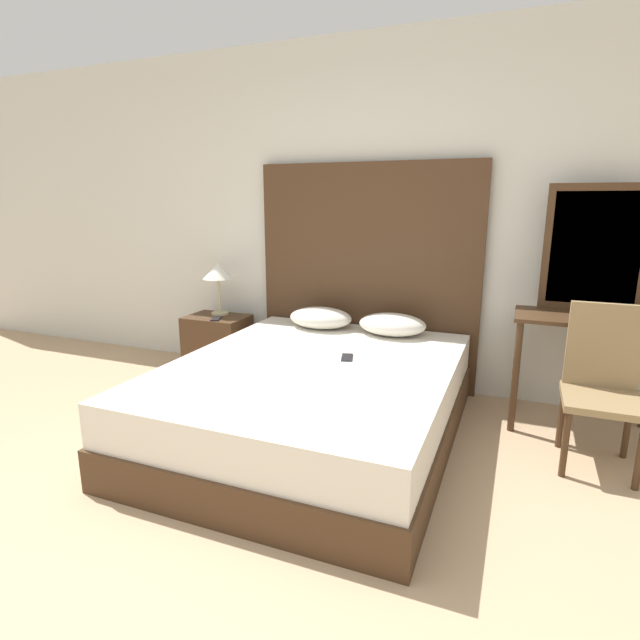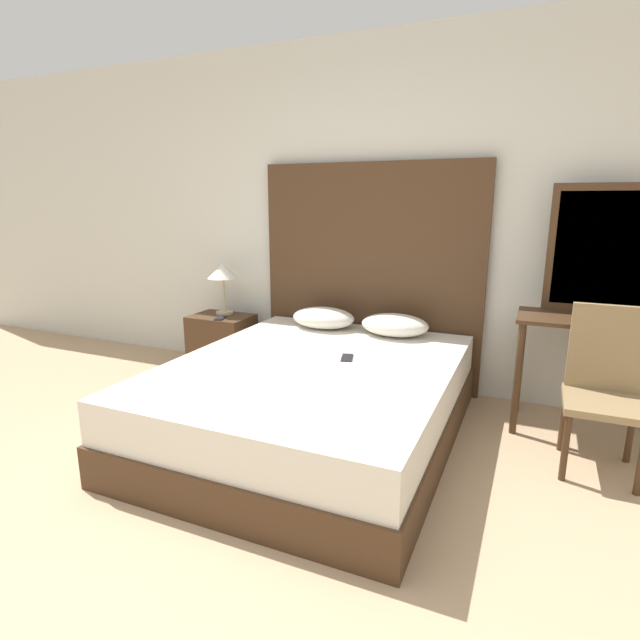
# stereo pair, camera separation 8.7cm
# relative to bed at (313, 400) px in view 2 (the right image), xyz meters

# --- Properties ---
(ground_plane) EXTENTS (16.00, 16.00, 0.00)m
(ground_plane) POSITION_rel_bed_xyz_m (0.01, -1.58, -0.24)
(ground_plane) COLOR tan
(wall_back) EXTENTS (10.00, 0.06, 2.70)m
(wall_back) POSITION_rel_bed_xyz_m (0.01, 1.16, 1.11)
(wall_back) COLOR silver
(wall_back) RESTS_ON ground_plane
(bed) EXTENTS (1.71, 2.13, 0.49)m
(bed) POSITION_rel_bed_xyz_m (0.00, 0.00, 0.00)
(bed) COLOR #422B19
(bed) RESTS_ON ground_plane
(headboard) EXTENTS (1.80, 0.05, 1.77)m
(headboard) POSITION_rel_bed_xyz_m (0.00, 1.09, 0.64)
(headboard) COLOR #422B19
(headboard) RESTS_ON ground_plane
(pillow_left) EXTENTS (0.50, 0.36, 0.16)m
(pillow_left) POSITION_rel_bed_xyz_m (-0.29, 0.83, 0.33)
(pillow_left) COLOR silver
(pillow_left) RESTS_ON bed
(pillow_right) EXTENTS (0.50, 0.36, 0.16)m
(pillow_right) POSITION_rel_bed_xyz_m (0.29, 0.83, 0.33)
(pillow_right) COLOR silver
(pillow_right) RESTS_ON bed
(phone_on_bed) EXTENTS (0.11, 0.16, 0.01)m
(phone_on_bed) POSITION_rel_bed_xyz_m (0.16, 0.16, 0.25)
(phone_on_bed) COLOR #232328
(phone_on_bed) RESTS_ON bed
(nightstand) EXTENTS (0.52, 0.38, 0.50)m
(nightstand) POSITION_rel_bed_xyz_m (-1.26, 0.82, 0.01)
(nightstand) COLOR #422B19
(nightstand) RESTS_ON ground_plane
(table_lamp) EXTENTS (0.27, 0.27, 0.45)m
(table_lamp) POSITION_rel_bed_xyz_m (-1.27, 0.89, 0.62)
(table_lamp) COLOR tan
(table_lamp) RESTS_ON nightstand
(phone_on_nightstand) EXTENTS (0.12, 0.16, 0.01)m
(phone_on_nightstand) POSITION_rel_bed_xyz_m (-1.20, 0.73, 0.26)
(phone_on_nightstand) COLOR black
(phone_on_nightstand) RESTS_ON nightstand
(vanity_desk) EXTENTS (0.89, 0.47, 0.76)m
(vanity_desk) POSITION_rel_bed_xyz_m (1.58, 0.75, 0.37)
(vanity_desk) COLOR #422B19
(vanity_desk) RESTS_ON ground_plane
(vanity_mirror) EXTENTS (0.62, 0.03, 0.83)m
(vanity_mirror) POSITION_rel_bed_xyz_m (1.58, 0.95, 0.93)
(vanity_mirror) COLOR #422B19
(vanity_mirror) RESTS_ON vanity_desk
(chair) EXTENTS (0.41, 0.42, 0.91)m
(chair) POSITION_rel_bed_xyz_m (1.63, 0.33, 0.25)
(chair) COLOR olive
(chair) RESTS_ON ground_plane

